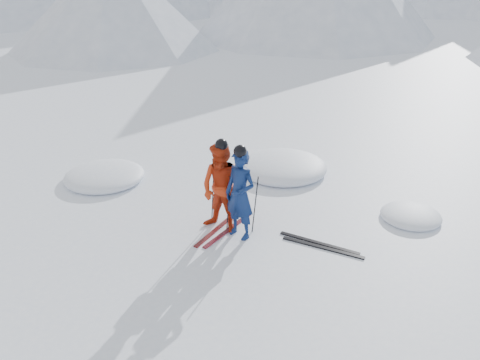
# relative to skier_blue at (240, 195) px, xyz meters

# --- Properties ---
(ground) EXTENTS (160.00, 160.00, 0.00)m
(ground) POSITION_rel_skier_blue_xyz_m (1.23, -0.12, -0.96)
(ground) COLOR white
(ground) RESTS_ON ground
(skier_blue) EXTENTS (0.82, 0.70, 1.92)m
(skier_blue) POSITION_rel_skier_blue_xyz_m (0.00, 0.00, 0.00)
(skier_blue) COLOR navy
(skier_blue) RESTS_ON ground
(skier_red) EXTENTS (1.11, 0.96, 1.96)m
(skier_red) POSITION_rel_skier_blue_xyz_m (-0.42, 0.12, 0.02)
(skier_red) COLOR #B92C0E
(skier_red) RESTS_ON ground
(pole_blue_left) EXTENTS (0.13, 0.09, 1.28)m
(pole_blue_left) POSITION_rel_skier_blue_xyz_m (-0.30, 0.15, -0.32)
(pole_blue_left) COLOR black
(pole_blue_left) RESTS_ON ground
(pole_blue_right) EXTENTS (0.13, 0.08, 1.28)m
(pole_blue_right) POSITION_rel_skier_blue_xyz_m (0.25, 0.25, -0.32)
(pole_blue_right) COLOR black
(pole_blue_right) RESTS_ON ground
(pole_red_left) EXTENTS (0.13, 0.10, 1.30)m
(pole_red_left) POSITION_rel_skier_blue_xyz_m (-0.72, 0.37, -0.31)
(pole_red_left) COLOR black
(pole_red_left) RESTS_ON ground
(pole_red_right) EXTENTS (0.13, 0.09, 1.30)m
(pole_red_right) POSITION_rel_skier_blue_xyz_m (-0.12, 0.27, -0.31)
(pole_red_right) COLOR black
(pole_red_right) RESTS_ON ground
(ski_worn_left) EXTENTS (0.47, 1.68, 0.03)m
(ski_worn_left) POSITION_rel_skier_blue_xyz_m (-0.54, 0.12, -0.94)
(ski_worn_left) COLOR black
(ski_worn_left) RESTS_ON ground
(ski_worn_right) EXTENTS (0.58, 1.65, 0.03)m
(ski_worn_right) POSITION_rel_skier_blue_xyz_m (-0.30, 0.12, -0.94)
(ski_worn_right) COLOR black
(ski_worn_right) RESTS_ON ground
(ski_loose_a) EXTENTS (1.68, 0.45, 0.03)m
(ski_loose_a) POSITION_rel_skier_blue_xyz_m (1.63, 0.16, -0.94)
(ski_loose_a) COLOR black
(ski_loose_a) RESTS_ON ground
(ski_loose_b) EXTENTS (1.69, 0.39, 0.03)m
(ski_loose_b) POSITION_rel_skier_blue_xyz_m (1.73, 0.01, -0.94)
(ski_loose_b) COLOR black
(ski_loose_b) RESTS_ON ground
(snow_lumps) EXTENTS (9.28, 4.09, 0.52)m
(snow_lumps) POSITION_rel_skier_blue_xyz_m (-1.05, 2.71, -0.96)
(snow_lumps) COLOR white
(snow_lumps) RESTS_ON ground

